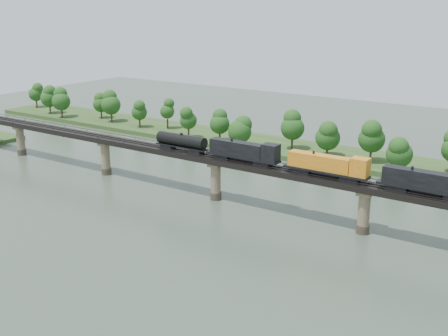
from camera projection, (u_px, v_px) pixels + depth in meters
The scene contains 6 objects.
ground at pixel (138, 237), 123.22m from camera, with size 400.00×400.00×0.00m, color #334134.
far_bank at pixel (308, 152), 190.55m from camera, with size 300.00×24.00×1.60m, color #29441B.
bridge at pixel (216, 179), 145.52m from camera, with size 236.00×30.00×11.50m.
bridge_superstructure at pixel (216, 156), 143.72m from camera, with size 220.00×4.90×0.75m.
far_treeline at pixel (281, 128), 189.12m from camera, with size 289.06×17.54×13.60m.
freight_train at pixel (297, 161), 130.61m from camera, with size 81.84×3.19×5.63m.
Camera 1 is at (79.38, -83.76, 49.58)m, focal length 45.00 mm.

